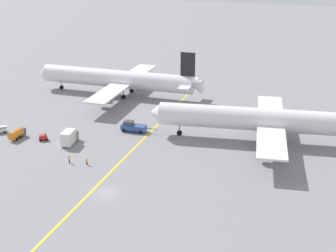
# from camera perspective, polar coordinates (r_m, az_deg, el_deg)

# --- Properties ---
(ground_plane) EXTENTS (600.00, 600.00, 0.00)m
(ground_plane) POSITION_cam_1_polar(r_m,az_deg,el_deg) (94.49, -7.36, -7.96)
(ground_plane) COLOR gray
(taxiway_stripe) EXTENTS (1.09, 120.00, 0.01)m
(taxiway_stripe) POSITION_cam_1_polar(r_m,az_deg,el_deg) (103.64, -6.52, -5.13)
(taxiway_stripe) COLOR yellow
(taxiway_stripe) RESTS_ON ground
(airliner_at_gate_left) EXTENTS (54.90, 44.28, 15.09)m
(airliner_at_gate_left) POSITION_cam_1_polar(r_m,az_deg,el_deg) (150.91, -5.96, 5.56)
(airliner_at_gate_left) COLOR silver
(airliner_at_gate_left) RESTS_ON ground
(airliner_being_pushed) EXTENTS (54.80, 41.95, 17.39)m
(airliner_being_pushed) POSITION_cam_1_polar(r_m,az_deg,el_deg) (116.96, 11.19, 0.71)
(airliner_being_pushed) COLOR silver
(airliner_being_pushed) RESTS_ON ground
(pushback_tug) EXTENTS (9.61, 3.00, 2.99)m
(pushback_tug) POSITION_cam_1_polar(r_m,az_deg,el_deg) (122.56, -4.18, -0.08)
(pushback_tug) COLOR #2D4C8C
(pushback_tug) RESTS_ON ground
(gse_fuel_bowser_stubby) EXTENTS (2.15, 4.97, 2.40)m
(gse_fuel_bowser_stubby) POSITION_cam_1_polar(r_m,az_deg,el_deg) (123.65, -17.51, -0.84)
(gse_fuel_bowser_stubby) COLOR orange
(gse_fuel_bowser_stubby) RESTS_ON ground
(gse_catering_truck_tall) EXTENTS (3.20, 6.12, 3.50)m
(gse_catering_truck_tall) POSITION_cam_1_polar(r_m,az_deg,el_deg) (117.07, -11.66, -1.29)
(gse_catering_truck_tall) COLOR #666B4C
(gse_catering_truck_tall) RESTS_ON ground
(gse_baggage_cart_trailing) EXTENTS (3.13, 2.89, 1.71)m
(gse_baggage_cart_trailing) POSITION_cam_1_polar(r_m,az_deg,el_deg) (128.72, -19.21, -0.39)
(gse_baggage_cart_trailing) COLOR silver
(gse_baggage_cart_trailing) RESTS_ON ground
(gse_gpu_cart_small) EXTENTS (2.64, 2.54, 1.90)m
(gse_gpu_cart_small) POSITION_cam_1_polar(r_m,az_deg,el_deg) (120.91, -14.63, -1.30)
(gse_gpu_cart_small) COLOR red
(gse_gpu_cart_small) RESTS_ON ground
(ground_crew_marshaller_foreground) EXTENTS (0.36, 0.47, 1.60)m
(ground_crew_marshaller_foreground) POSITION_cam_1_polar(r_m,az_deg,el_deg) (106.07, -9.64, -4.16)
(ground_crew_marshaller_foreground) COLOR black
(ground_crew_marshaller_foreground) RESTS_ON ground
(ground_crew_wing_walker_right) EXTENTS (0.36, 0.50, 1.74)m
(ground_crew_wing_walker_right) POSITION_cam_1_polar(r_m,az_deg,el_deg) (107.57, -11.68, -3.88)
(ground_crew_wing_walker_right) COLOR #2D3351
(ground_crew_wing_walker_right) RESTS_ON ground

